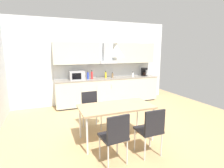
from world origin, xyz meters
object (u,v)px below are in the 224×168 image
chair_near_left (115,134)px  dining_table (116,108)px  coffee_maker (144,72)px  bottle_red (92,75)px  chair_near_right (151,127)px  bottle_blue (88,76)px  bottle_brown (112,75)px  microwave (77,75)px  bottle_white (133,74)px  chair_far_left (91,106)px  pendant_lamp (116,51)px  bottle_yellow (106,75)px

chair_near_left → dining_table: bearing=66.7°
coffee_maker → bottle_red: (-2.04, -0.02, -0.02)m
chair_near_right → coffee_maker: bearing=60.7°
bottle_blue → chair_near_right: 3.33m
bottle_blue → bottle_brown: bottle_blue is taller
microwave → chair_near_right: 3.40m
microwave → dining_table: microwave is taller
microwave → bottle_blue: bearing=-3.5°
bottle_red → bottle_white: bearing=-1.3°
bottle_brown → dining_table: size_ratio=0.13×
bottle_red → chair_near_left: size_ratio=0.34×
chair_far_left → bottle_brown: bearing=54.7°
bottle_brown → chair_far_left: 2.21m
microwave → pendant_lamp: 2.67m
bottle_yellow → chair_far_left: bottle_yellow is taller
coffee_maker → chair_near_left: (-2.53, -3.32, -0.53)m
bottle_red → dining_table: (-0.17, -2.54, -0.35)m
bottle_red → chair_near_right: (0.17, -3.30, -0.50)m
chair_near_left → chair_near_right: bearing=-0.0°
bottle_red → chair_near_left: (-0.49, -3.30, -0.50)m
microwave → chair_far_left: (-0.00, -1.77, -0.52)m
bottle_red → chair_far_left: 1.91m
chair_near_left → pendant_lamp: (0.33, 0.76, 1.30)m
chair_near_right → pendant_lamp: pendant_lamp is taller
dining_table → chair_near_left: chair_near_left is taller
microwave → bottle_white: bearing=-0.8°
chair_near_left → pendant_lamp: pendant_lamp is taller
pendant_lamp → dining_table: bearing=-45.0°
bottle_brown → bottle_blue: bearing=-178.4°
chair_far_left → chair_near_right: (0.68, -1.53, 0.00)m
bottle_yellow → coffee_maker: bearing=-0.8°
microwave → chair_near_left: 3.33m
chair_near_right → dining_table: bearing=113.9°
bottle_blue → chair_far_left: bottle_blue is taller
bottle_white → chair_near_right: 3.57m
microwave → bottle_blue: size_ratio=1.70×
bottle_yellow → chair_far_left: bearing=-119.2°
bottle_red → bottle_yellow: bottle_red is taller
bottle_brown → dining_table: 2.71m
bottle_white → bottle_brown: bottle_brown is taller
bottle_blue → bottle_white: size_ratio=1.52×
bottle_blue → bottle_yellow: bottle_blue is taller
bottle_blue → pendant_lamp: 2.63m
bottle_yellow → chair_near_right: 3.39m
bottle_white → chair_near_left: 3.87m
bottle_blue → bottle_yellow: size_ratio=1.15×
bottle_yellow → chair_near_left: 3.52m
bottle_brown → bottle_white: bearing=-2.3°
chair_near_right → bottle_white: bearing=67.3°
bottle_red → chair_near_right: size_ratio=0.34×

